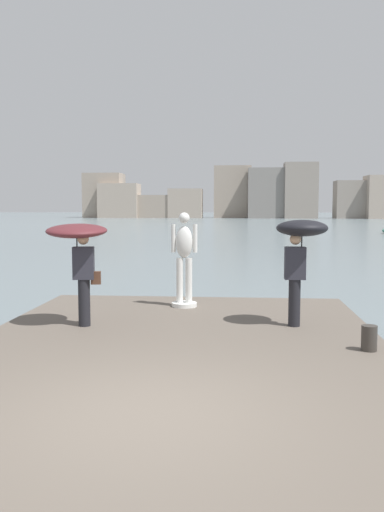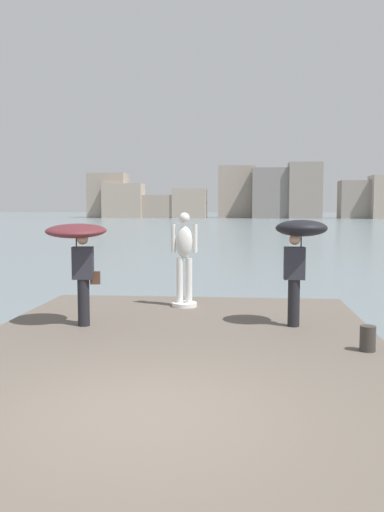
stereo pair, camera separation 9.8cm
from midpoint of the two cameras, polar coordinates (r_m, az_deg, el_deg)
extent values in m
plane|color=slate|center=(45.72, 3.94, 1.92)|extent=(400.00, 400.00, 0.00)
cube|color=#60564C|center=(8.34, -2.06, -11.67)|extent=(6.87, 10.55, 0.40)
cylinder|color=white|center=(12.13, -0.57, -5.11)|extent=(0.56, 0.56, 0.09)
cylinder|color=white|center=(12.06, -1.05, -2.56)|extent=(0.15, 0.15, 1.00)
cylinder|color=white|center=(12.04, -0.10, -2.57)|extent=(0.15, 0.15, 1.00)
ellipsoid|color=white|center=(11.96, -0.58, 1.47)|extent=(0.38, 0.26, 0.70)
sphere|color=white|center=(11.94, -0.58, 4.02)|extent=(0.24, 0.24, 0.24)
cylinder|color=white|center=(11.98, -1.72, 1.87)|extent=(0.10, 0.10, 0.62)
cylinder|color=white|center=(11.94, 0.57, 1.86)|extent=(0.10, 0.10, 0.62)
cylinder|color=black|center=(10.32, -11.05, -4.81)|extent=(0.22, 0.22, 0.88)
cube|color=#2D2D38|center=(10.22, -11.13, -0.72)|extent=(0.41, 0.29, 0.60)
sphere|color=tan|center=(10.19, -11.17, 1.77)|extent=(0.21, 0.21, 0.21)
cylinder|color=#262626|center=(10.25, -11.79, 0.93)|extent=(0.02, 0.02, 0.49)
ellipsoid|color=#5B2328|center=(10.24, -11.82, 2.61)|extent=(1.27, 1.29, 0.33)
cube|color=#513323|center=(10.25, -9.86, -2.26)|extent=(0.19, 0.13, 0.24)
cylinder|color=black|center=(10.27, 10.92, -4.86)|extent=(0.22, 0.22, 0.88)
cube|color=#2D2D38|center=(10.17, 10.99, -0.75)|extent=(0.38, 0.24, 0.60)
sphere|color=tan|center=(10.13, 11.03, 1.75)|extent=(0.21, 0.21, 0.21)
cylinder|color=#262626|center=(10.19, 11.66, 1.00)|extent=(0.02, 0.02, 0.52)
ellipsoid|color=black|center=(10.18, 11.70, 2.89)|extent=(0.95, 0.95, 0.31)
cylinder|color=#38332D|center=(8.87, 18.29, -8.23)|extent=(0.24, 0.24, 0.39)
cube|color=gray|center=(131.89, -8.74, 6.29)|extent=(8.83, 7.39, 10.44)
cube|color=#A89989|center=(128.38, -7.16, 5.78)|extent=(9.14, 6.33, 7.91)
cube|color=gray|center=(126.96, -3.60, 5.22)|extent=(9.96, 4.22, 5.27)
cube|color=#A89989|center=(126.73, -0.22, 5.55)|extent=(7.70, 6.22, 6.71)
cube|color=gray|center=(127.79, 4.75, 6.73)|extent=(8.58, 4.21, 12.05)
cube|color=gray|center=(123.64, 8.34, 6.55)|extent=(8.44, 4.00, 11.21)
cube|color=gray|center=(124.09, 11.78, 6.75)|extent=(7.26, 5.59, 12.33)
cube|color=gray|center=(126.25, 16.78, 5.70)|extent=(6.86, 5.62, 8.32)
camera|label=1|loc=(0.05, -89.76, 0.02)|focal=38.05mm
camera|label=2|loc=(0.05, 90.24, -0.02)|focal=38.05mm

